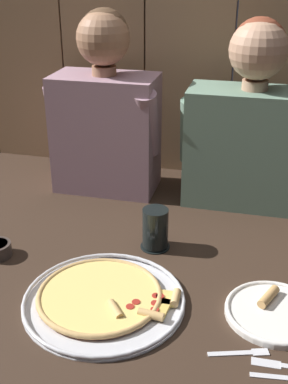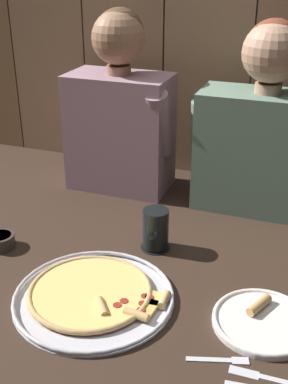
# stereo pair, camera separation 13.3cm
# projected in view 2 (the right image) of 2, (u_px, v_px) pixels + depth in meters

# --- Properties ---
(ground_plane) EXTENTS (3.20, 3.20, 0.00)m
(ground_plane) POSITION_uv_depth(u_px,v_px,m) (136.00, 269.00, 1.32)
(ground_plane) COLOR #332319
(pizza_tray) EXTENTS (0.39, 0.39, 0.03)m
(pizza_tray) POSITION_uv_depth(u_px,v_px,m) (94.00, 295.00, 1.20)
(pizza_tray) COLOR silver
(pizza_tray) RESTS_ON ground
(dinner_plate) EXTENTS (0.23, 0.23, 0.03)m
(dinner_plate) POSITION_uv_depth(u_px,v_px,m) (263.00, 321.00, 1.12)
(dinner_plate) COLOR white
(dinner_plate) RESTS_ON ground
(drinking_glass) EXTENTS (0.08, 0.08, 0.12)m
(drinking_glass) POSITION_uv_depth(u_px,v_px,m) (156.00, 230.00, 1.39)
(drinking_glass) COLOR black
(drinking_glass) RESTS_ON ground
(dipping_bowl) EXTENTS (0.08, 0.08, 0.04)m
(dipping_bowl) POSITION_uv_depth(u_px,v_px,m) (0.00, 240.00, 1.41)
(dipping_bowl) COLOR #3D332D
(dipping_bowl) RESTS_ON ground
(table_fork) EXTENTS (0.13, 0.05, 0.01)m
(table_fork) POSITION_uv_depth(u_px,v_px,m) (221.00, 360.00, 1.02)
(table_fork) COLOR silver
(table_fork) RESTS_ON ground
(table_knife) EXTENTS (0.16, 0.02, 0.01)m
(table_knife) POSITION_uv_depth(u_px,v_px,m) (267.00, 378.00, 0.98)
(table_knife) COLOR silver
(table_knife) RESTS_ON ground
(diner_left) EXTENTS (0.38, 0.21, 0.61)m
(diner_left) POSITION_uv_depth(u_px,v_px,m) (120.00, 110.00, 1.67)
(diner_left) COLOR gray
(diner_left) RESTS_ON ground
(diner_right) EXTENTS (0.44, 0.19, 0.59)m
(diner_right) POSITION_uv_depth(u_px,v_px,m) (264.00, 129.00, 1.53)
(diner_right) COLOR slate
(diner_right) RESTS_ON ground
(wooden_backdrop_wall) EXTENTS (2.19, 0.03, 1.23)m
(wooden_backdrop_wall) POSITION_uv_depth(u_px,v_px,m) (211.00, 1.00, 1.64)
(wooden_backdrop_wall) COLOR brown
(wooden_backdrop_wall) RESTS_ON ground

